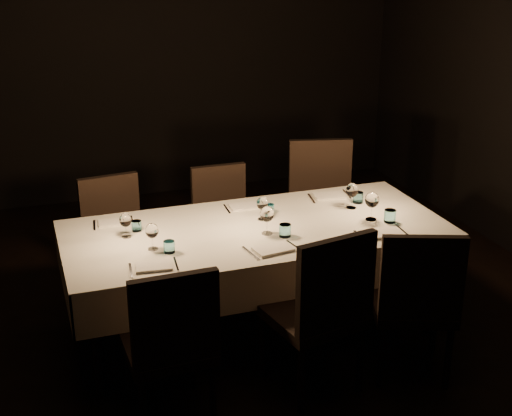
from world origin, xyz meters
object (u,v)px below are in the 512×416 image
object	(u,v)px
chair_near_right	(416,298)
chair_far_right	(322,202)
chair_near_left	(171,340)
chair_near_center	(321,307)
chair_far_center	(223,218)
dining_table	(256,238)
chair_far_left	(115,233)

from	to	relation	value
chair_near_right	chair_far_right	xyz separation A→B (m)	(0.11, 1.63, 0.02)
chair_near_left	chair_near_right	bearing A→B (deg)	177.00
chair_near_center	chair_far_center	bearing A→B (deg)	-97.50
chair_near_right	chair_near_left	bearing A→B (deg)	19.28
chair_near_left	chair_far_right	size ratio (longest dim) A/B	0.93
chair_near_left	chair_near_right	size ratio (longest dim) A/B	0.98
dining_table	chair_far_center	distance (m)	0.88
chair_far_right	chair_near_right	bearing A→B (deg)	-79.52
chair_far_right	chair_near_center	bearing A→B (deg)	-99.61
chair_near_left	chair_far_center	distance (m)	1.86
dining_table	chair_near_center	bearing A→B (deg)	-81.57
chair_near_center	chair_far_right	distance (m)	1.73
chair_far_left	chair_far_right	bearing A→B (deg)	-8.07
chair_near_right	chair_far_center	distance (m)	1.85
chair_far_left	chair_far_center	size ratio (longest dim) A/B	1.03
chair_far_left	chair_near_right	bearing A→B (deg)	-54.16
chair_near_left	dining_table	bearing A→B (deg)	-134.56
chair_near_right	chair_far_center	size ratio (longest dim) A/B	1.11
chair_near_left	chair_far_left	bearing A→B (deg)	-89.68
chair_far_right	dining_table	bearing A→B (deg)	-122.57
chair_near_left	chair_far_right	xyz separation A→B (m)	(1.59, 1.59, 0.03)
chair_near_left	chair_far_left	world-z (taller)	chair_near_left
chair_far_right	chair_near_left	bearing A→B (deg)	-120.50
chair_far_left	chair_far_right	world-z (taller)	chair_far_right
chair_far_center	chair_far_right	bearing A→B (deg)	-6.61
chair_near_center	chair_near_right	bearing A→B (deg)	164.21
chair_near_right	chair_far_right	distance (m)	1.63
chair_far_center	chair_far_right	distance (m)	0.81
chair_near_left	chair_far_right	world-z (taller)	chair_far_right
chair_near_center	chair_far_left	bearing A→B (deg)	-70.57
chair_far_center	chair_near_center	bearing A→B (deg)	-86.70
chair_near_left	chair_near_right	distance (m)	1.48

